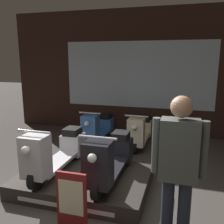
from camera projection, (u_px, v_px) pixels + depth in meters
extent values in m
cube|color=#331E19|center=(138.00, 73.00, 6.47)|extent=(7.03, 0.08, 3.20)
cube|color=silver|center=(137.00, 75.00, 6.44)|extent=(3.87, 0.01, 1.70)
cube|color=#2D2823|center=(84.00, 181.00, 3.86)|extent=(1.96, 1.38, 0.23)
cube|color=silver|center=(63.00, 206.00, 3.22)|extent=(1.37, 0.01, 0.06)
cylinder|color=black|center=(36.00, 178.00, 3.37)|extent=(0.09, 0.32, 0.32)
cylinder|color=black|center=(74.00, 148.00, 4.49)|extent=(0.09, 0.32, 0.32)
cube|color=#BCBCC1|center=(58.00, 162.00, 3.93)|extent=(0.32, 1.10, 0.05)
cube|color=#BCBCC1|center=(36.00, 156.00, 3.32)|extent=(0.34, 0.29, 0.58)
cube|color=#BCBCC1|center=(73.00, 144.00, 4.45)|extent=(0.36, 0.33, 0.37)
cube|color=black|center=(72.00, 131.00, 4.39)|extent=(0.26, 0.30, 0.12)
cylinder|color=silver|center=(33.00, 132.00, 3.24)|extent=(0.49, 0.03, 0.03)
sphere|color=white|center=(26.00, 150.00, 3.10)|extent=(0.11, 0.11, 0.11)
cylinder|color=black|center=(98.00, 188.00, 3.12)|extent=(0.09, 0.32, 0.32)
cylinder|color=black|center=(121.00, 153.00, 4.25)|extent=(0.09, 0.32, 0.32)
cube|color=black|center=(111.00, 168.00, 3.69)|extent=(0.32, 1.10, 0.05)
cube|color=black|center=(98.00, 164.00, 3.08)|extent=(0.34, 0.29, 0.58)
cube|color=black|center=(121.00, 149.00, 4.21)|extent=(0.36, 0.33, 0.37)
cube|color=black|center=(121.00, 136.00, 4.15)|extent=(0.26, 0.30, 0.12)
cylinder|color=silver|center=(97.00, 137.00, 3.00)|extent=(0.49, 0.03, 0.03)
sphere|color=white|center=(92.00, 158.00, 2.86)|extent=(0.11, 0.11, 0.11)
cylinder|color=black|center=(90.00, 142.00, 5.51)|extent=(0.09, 0.32, 0.32)
cylinder|color=black|center=(106.00, 128.00, 6.64)|extent=(0.09, 0.32, 0.32)
cube|color=#386BBC|center=(99.00, 135.00, 6.08)|extent=(0.32, 1.10, 0.05)
cube|color=#386BBC|center=(90.00, 128.00, 5.47)|extent=(0.34, 0.29, 0.58)
cube|color=#386BBC|center=(106.00, 125.00, 6.60)|extent=(0.36, 0.33, 0.37)
cube|color=black|center=(106.00, 116.00, 6.54)|extent=(0.26, 0.30, 0.12)
cylinder|color=silver|center=(90.00, 113.00, 5.39)|extent=(0.49, 0.03, 0.03)
sphere|color=white|center=(87.00, 124.00, 5.25)|extent=(0.11, 0.11, 0.11)
cylinder|color=black|center=(136.00, 146.00, 5.23)|extent=(0.09, 0.32, 0.32)
cylinder|color=black|center=(145.00, 131.00, 6.35)|extent=(0.09, 0.32, 0.32)
cube|color=beige|center=(141.00, 138.00, 5.80)|extent=(0.32, 1.10, 0.05)
cube|color=beige|center=(136.00, 132.00, 5.19)|extent=(0.34, 0.29, 0.58)
cube|color=beige|center=(145.00, 128.00, 6.31)|extent=(0.36, 0.33, 0.37)
cube|color=black|center=(145.00, 119.00, 6.26)|extent=(0.26, 0.30, 0.12)
cylinder|color=silver|center=(136.00, 116.00, 5.11)|extent=(0.49, 0.03, 0.03)
sphere|color=white|center=(134.00, 127.00, 4.97)|extent=(0.11, 0.11, 0.11)
cylinder|color=#232838|center=(167.00, 212.00, 2.62)|extent=(0.13, 0.13, 0.78)
cylinder|color=#232838|center=(184.00, 215.00, 2.57)|extent=(0.13, 0.13, 0.78)
cube|color=#474C47|center=(179.00, 150.00, 2.44)|extent=(0.37, 0.21, 0.62)
cylinder|color=#474C47|center=(156.00, 145.00, 2.50)|extent=(0.08, 0.08, 0.57)
cylinder|color=#474C47|center=(204.00, 150.00, 2.37)|extent=(0.08, 0.08, 0.57)
sphere|color=#A87A5B|center=(182.00, 107.00, 2.35)|extent=(0.21, 0.21, 0.21)
cube|color=maroon|center=(72.00, 201.00, 2.89)|extent=(0.37, 0.04, 0.71)
cube|color=beige|center=(71.00, 198.00, 2.86)|extent=(0.31, 0.01, 0.43)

